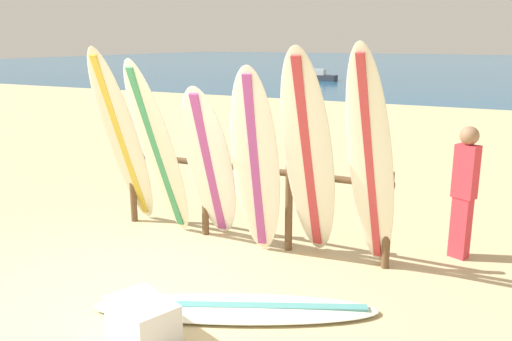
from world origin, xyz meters
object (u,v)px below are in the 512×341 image
object	(u,v)px
surfboard_rack	(245,187)
surfboard_leaning_center_right	(308,158)
cooler_box	(143,320)
small_boat_offshore	(318,77)
surfboard_lying_on_sand	(235,308)
surfboard_leaning_right	(371,165)
surfboard_leaning_center_left	(210,166)
surfboard_leaning_center	(256,165)
surfboard_leaning_far_left	(123,140)
beachgoer_standing	(465,187)
surfboard_leaning_left	(158,152)

from	to	relation	value
surfboard_rack	surfboard_leaning_center_right	distance (m)	1.08
cooler_box	small_boat_offshore	bearing A→B (deg)	128.21
surfboard_lying_on_sand	surfboard_rack	bearing A→B (deg)	114.69
surfboard_leaning_center_right	surfboard_leaning_right	bearing A→B (deg)	-8.30
surfboard_leaning_center_left	surfboard_lying_on_sand	distance (m)	2.00
surfboard_leaning_center_left	surfboard_leaning_center	world-z (taller)	surfboard_leaning_center
surfboard_leaning_far_left	beachgoer_standing	bearing A→B (deg)	13.10
surfboard_leaning_center_left	surfboard_lying_on_sand	world-z (taller)	surfboard_leaning_center_left
surfboard_leaning_right	cooler_box	distance (m)	2.67
surfboard_leaning_far_left	cooler_box	bearing A→B (deg)	-47.61
surfboard_leaning_far_left	surfboard_lying_on_sand	xyz separation A→B (m)	(2.41, -1.35, -1.18)
surfboard_leaning_left	surfboard_leaning_right	bearing A→B (deg)	1.45
cooler_box	surfboard_leaning_right	bearing A→B (deg)	77.26
surfboard_rack	surfboard_leaning_center_left	world-z (taller)	surfboard_leaning_center_left
small_boat_offshore	beachgoer_standing	bearing A→B (deg)	-66.55
surfboard_leaning_far_left	beachgoer_standing	xyz separation A→B (m)	(4.12, 0.96, -0.36)
surfboard_leaning_far_left	surfboard_leaning_center_right	xyz separation A→B (m)	(2.58, 0.02, 0.01)
surfboard_leaning_center	beachgoer_standing	xyz separation A→B (m)	(2.12, 1.09, -0.27)
surfboard_leaning_far_left	surfboard_leaning_right	bearing A→B (deg)	-1.42
surfboard_leaning_far_left	surfboard_leaning_center	bearing A→B (deg)	-3.74
surfboard_leaning_center_left	cooler_box	xyz separation A→B (m)	(0.62, -2.13, -0.83)
surfboard_rack	cooler_box	world-z (taller)	surfboard_rack
surfboard_rack	surfboard_lying_on_sand	bearing A→B (deg)	-65.31
surfboard_leaning_right	small_boat_offshore	bearing A→B (deg)	111.09
surfboard_leaning_right	small_boat_offshore	distance (m)	28.57
surfboard_leaning_center_right	cooler_box	bearing A→B (deg)	-106.68
surfboard_leaning_center	surfboard_rack	bearing A→B (deg)	130.68
surfboard_leaning_far_left	small_boat_offshore	size ratio (longest dim) A/B	1.05
surfboard_leaning_left	surfboard_leaning_center	bearing A→B (deg)	0.72
surfboard_leaning_left	surfboard_leaning_center_left	distance (m)	0.67
surfboard_leaning_center_right	small_boat_offshore	bearing A→B (deg)	109.81
surfboard_lying_on_sand	surfboard_leaning_center_right	bearing A→B (deg)	82.92
surfboard_lying_on_sand	surfboard_leaning_center_left	bearing A→B (deg)	128.63
surfboard_rack	surfboard_leaning_right	distance (m)	1.76
surfboard_leaning_left	surfboard_lying_on_sand	size ratio (longest dim) A/B	0.86
surfboard_rack	surfboard_leaning_center_right	world-z (taller)	surfboard_leaning_center_right
surfboard_leaning_left	surfboard_lying_on_sand	xyz separation A→B (m)	(1.73, -1.21, -1.12)
surfboard_lying_on_sand	surfboard_leaning_right	bearing A→B (deg)	55.10
surfboard_lying_on_sand	cooler_box	world-z (taller)	cooler_box
surfboard_leaning_center_right	cooler_box	distance (m)	2.47
surfboard_rack	small_boat_offshore	distance (m)	27.67
surfboard_leaning_center	cooler_box	bearing A→B (deg)	-92.05
surfboard_rack	surfboard_leaning_center_left	bearing A→B (deg)	-141.68
surfboard_leaning_center_left	surfboard_lying_on_sand	size ratio (longest dim) A/B	0.75
surfboard_leaning_center_left	cooler_box	world-z (taller)	surfboard_leaning_center_left
surfboard_leaning_left	surfboard_lying_on_sand	world-z (taller)	surfboard_leaning_left
surfboard_leaning_center_left	small_boat_offshore	xyz separation A→B (m)	(-8.30, 26.55, -0.75)
surfboard_leaning_left	small_boat_offshore	xyz separation A→B (m)	(-7.66, 26.70, -0.90)
surfboard_leaning_left	surfboard_leaning_center	world-z (taller)	surfboard_leaning_left
surfboard_leaning_center_left	surfboard_lying_on_sand	bearing A→B (deg)	-51.37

